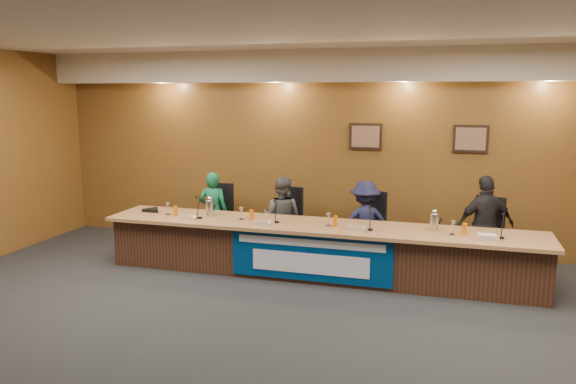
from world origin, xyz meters
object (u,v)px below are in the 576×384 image
office_chair_b (284,226)px  carafe_right (434,222)px  office_chair_c (366,232)px  office_chair_d (484,240)px  panelist_a (213,212)px  panelist_d (485,226)px  banner (310,258)px  panelist_b (282,217)px  panelist_c (365,223)px  dais_body (317,251)px  speakerphone (152,210)px  carafe_left (210,208)px  office_chair_a (216,221)px

office_chair_b → carafe_right: carafe_right is taller
office_chair_c → office_chair_d: same height
office_chair_d → office_chair_b: bearing=-159.7°
panelist_a → panelist_d: panelist_d is taller
banner → office_chair_d: bearing=28.6°
banner → panelist_b: size_ratio=1.73×
banner → panelist_c: bearing=63.8°
panelist_c → office_chair_c: 0.18m
panelist_b → panelist_a: bearing=2.6°
panelist_c → office_chair_b: 1.30m
panelist_d → carafe_right: size_ratio=6.08×
dais_body → panelist_a: size_ratio=4.60×
office_chair_d → speakerphone: bearing=-150.8°
dais_body → banner: banner is taller
dais_body → panelist_d: bearing=17.5°
panelist_a → carafe_left: size_ratio=5.64×
panelist_b → carafe_right: panelist_b is taller
panelist_a → panelist_b: bearing=175.6°
office_chair_c → office_chair_a: bearing=-156.0°
dais_body → panelist_c: bearing=52.0°
panelist_d → speakerphone: (-4.84, -0.66, 0.07)m
panelist_d → office_chair_d: panelist_d is taller
panelist_b → carafe_left: (-0.89, -0.69, 0.23)m
panelist_b → panelist_c: panelist_b is taller
office_chair_b → office_chair_d: 2.98m
panelist_b → carafe_right: (2.31, -0.69, 0.23)m
panelist_d → office_chair_d: 0.25m
panelist_d → office_chair_b: (-2.98, 0.10, -0.23)m
office_chair_d → banner: bearing=-131.1°
panelist_b → speakerphone: size_ratio=3.98×
dais_body → carafe_right: bearing=0.6°
panelist_a → office_chair_b: (1.15, 0.10, -0.17)m
panelist_a → office_chair_c: (2.44, 0.10, -0.17)m
office_chair_c → carafe_right: (1.01, -0.79, 0.39)m
carafe_left → panelist_a: bearing=110.3°
banner → carafe_left: carafe_left is taller
dais_body → office_chair_c: bearing=55.6°
panelist_d → office_chair_a: 4.13m
office_chair_d → panelist_a: bearing=-158.3°
office_chair_b → speakerphone: 2.03m
panelist_b → carafe_right: size_ratio=5.46×
office_chair_d → carafe_left: carafe_left is taller
panelist_a → speakerphone: size_ratio=4.08×
banner → carafe_left: (-1.63, 0.43, 0.49)m
office_chair_c → carafe_left: bearing=-136.0°
panelist_a → carafe_right: panelist_a is taller
office_chair_d → carafe_right: (-0.67, -0.79, 0.39)m
panelist_d → office_chair_b: bearing=-25.5°
panelist_d → dais_body: bearing=-6.0°
office_chair_b → speakerphone: (-1.86, -0.76, 0.30)m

